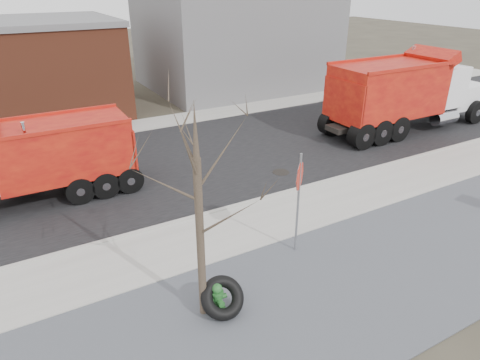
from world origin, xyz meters
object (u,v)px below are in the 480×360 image
fire_hydrant (218,300)px  stop_sign (299,187)px  dump_truck_red_a (406,91)px  truck_tire (222,298)px  dump_truck_red_b (38,158)px

fire_hydrant → stop_sign: (3.14, 1.20, 1.68)m
dump_truck_red_a → fire_hydrant: bearing=-152.3°
fire_hydrant → dump_truck_red_a: bearing=25.7°
dump_truck_red_a → truck_tire: bearing=-151.9°
stop_sign → dump_truck_red_b: bearing=111.7°
truck_tire → fire_hydrant: bearing=144.1°
stop_sign → dump_truck_red_a: (11.37, 6.25, -0.03)m
truck_tire → dump_truck_red_a: bearing=27.6°
stop_sign → dump_truck_red_a: 12.97m
stop_sign → dump_truck_red_a: bearing=10.3°
dump_truck_red_a → dump_truck_red_b: size_ratio=1.34×
fire_hydrant → stop_sign: stop_sign is taller
fire_hydrant → dump_truck_red_a: size_ratio=0.08×
dump_truck_red_a → stop_sign: bearing=-150.6°
truck_tire → dump_truck_red_a: 16.33m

